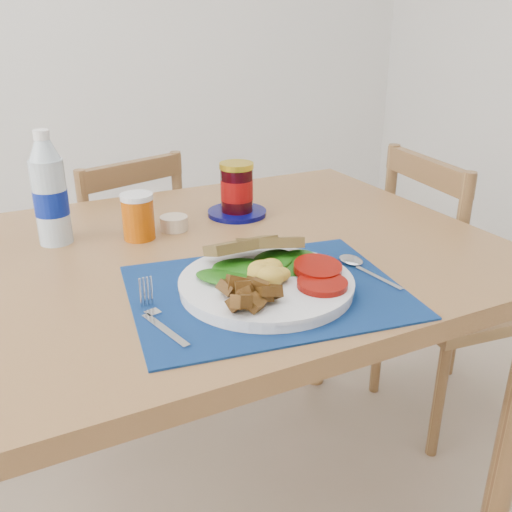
{
  "coord_description": "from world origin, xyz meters",
  "views": [
    {
      "loc": [
        -0.31,
        -0.83,
        1.2
      ],
      "look_at": [
        0.11,
        0.01,
        0.8
      ],
      "focal_mm": 40.0,
      "sensor_mm": 36.0,
      "label": 1
    }
  ],
  "objects_px": {
    "juice_glass": "(138,218)",
    "chair_end": "(444,263)",
    "chair_far": "(123,251)",
    "jam_on_saucer": "(237,192)",
    "breakfast_plate": "(264,281)",
    "water_bottle": "(50,195)"
  },
  "relations": [
    {
      "from": "water_bottle",
      "to": "jam_on_saucer",
      "type": "bearing_deg",
      "value": -1.38
    },
    {
      "from": "chair_far",
      "to": "breakfast_plate",
      "type": "height_order",
      "value": "chair_far"
    },
    {
      "from": "chair_end",
      "to": "breakfast_plate",
      "type": "distance_m",
      "value": 0.85
    },
    {
      "from": "breakfast_plate",
      "to": "juice_glass",
      "type": "bearing_deg",
      "value": 116.61
    },
    {
      "from": "chair_far",
      "to": "jam_on_saucer",
      "type": "height_order",
      "value": "chair_far"
    },
    {
      "from": "chair_end",
      "to": "jam_on_saucer",
      "type": "height_order",
      "value": "chair_end"
    },
    {
      "from": "chair_far",
      "to": "water_bottle",
      "type": "relative_size",
      "value": 4.14
    },
    {
      "from": "chair_far",
      "to": "chair_end",
      "type": "bearing_deg",
      "value": 128.49
    },
    {
      "from": "breakfast_plate",
      "to": "jam_on_saucer",
      "type": "bearing_deg",
      "value": 79.62
    },
    {
      "from": "breakfast_plate",
      "to": "jam_on_saucer",
      "type": "relative_size",
      "value": 2.12
    },
    {
      "from": "chair_end",
      "to": "water_bottle",
      "type": "xyz_separation_m",
      "value": [
        -1.04,
        0.11,
        0.32
      ]
    },
    {
      "from": "breakfast_plate",
      "to": "juice_glass",
      "type": "relative_size",
      "value": 3.19
    },
    {
      "from": "breakfast_plate",
      "to": "jam_on_saucer",
      "type": "height_order",
      "value": "jam_on_saucer"
    },
    {
      "from": "water_bottle",
      "to": "jam_on_saucer",
      "type": "height_order",
      "value": "water_bottle"
    },
    {
      "from": "juice_glass",
      "to": "breakfast_plate",
      "type": "bearing_deg",
      "value": -71.64
    },
    {
      "from": "chair_far",
      "to": "jam_on_saucer",
      "type": "relative_size",
      "value": 6.97
    },
    {
      "from": "chair_end",
      "to": "juice_glass",
      "type": "xyz_separation_m",
      "value": [
        -0.87,
        0.05,
        0.26
      ]
    },
    {
      "from": "juice_glass",
      "to": "chair_far",
      "type": "bearing_deg",
      "value": 81.96
    },
    {
      "from": "juice_glass",
      "to": "jam_on_saucer",
      "type": "bearing_deg",
      "value": 10.54
    },
    {
      "from": "chair_end",
      "to": "juice_glass",
      "type": "bearing_deg",
      "value": 93.65
    },
    {
      "from": "juice_glass",
      "to": "chair_end",
      "type": "bearing_deg",
      "value": -3.16
    },
    {
      "from": "breakfast_plate",
      "to": "water_bottle",
      "type": "xyz_separation_m",
      "value": [
        -0.29,
        0.42,
        0.08
      ]
    }
  ]
}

